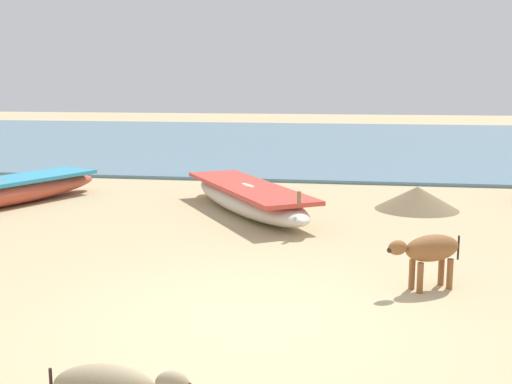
% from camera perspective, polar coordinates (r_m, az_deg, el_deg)
% --- Properties ---
extents(ground, '(80.00, 80.00, 0.00)m').
position_cam_1_polar(ground, '(6.21, -0.45, -11.64)').
color(ground, tan).
extents(sea_water, '(60.00, 20.00, 0.08)m').
position_cam_1_polar(sea_water, '(24.34, 6.93, 4.55)').
color(sea_water, slate).
rests_on(sea_water, ground).
extents(fishing_boat_3, '(3.16, 4.18, 0.70)m').
position_cam_1_polar(fishing_boat_3, '(11.14, -0.74, -0.49)').
color(fishing_boat_3, beige).
rests_on(fishing_boat_3, ground).
extents(calf_far_brown, '(0.88, 0.65, 0.62)m').
position_cam_1_polar(calf_far_brown, '(7.25, 15.38, -5.11)').
color(calf_far_brown, brown).
rests_on(calf_far_brown, ground).
extents(debris_pile_0, '(1.97, 1.97, 0.42)m').
position_cam_1_polar(debris_pile_0, '(11.76, 14.32, -0.54)').
color(debris_pile_0, '#7A6647').
rests_on(debris_pile_0, ground).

